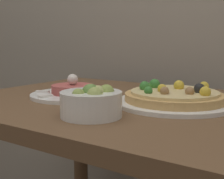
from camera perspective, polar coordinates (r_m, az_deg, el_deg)
The scene contains 4 objects.
dining_table at distance 0.87m, azimuth 5.52°, elevation -11.31°, with size 1.03×0.69×0.79m.
pizza_plate at distance 0.81m, azimuth 11.33°, elevation -1.51°, with size 0.30×0.30×0.06m.
tartare_plate at distance 0.92m, azimuth -7.17°, elevation -0.51°, with size 0.25×0.25×0.07m.
small_bowl at distance 0.67m, azimuth -3.71°, elevation -2.35°, with size 0.13×0.13×0.07m.
Camera 1 is at (0.39, -0.37, 0.95)m, focal length 50.00 mm.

